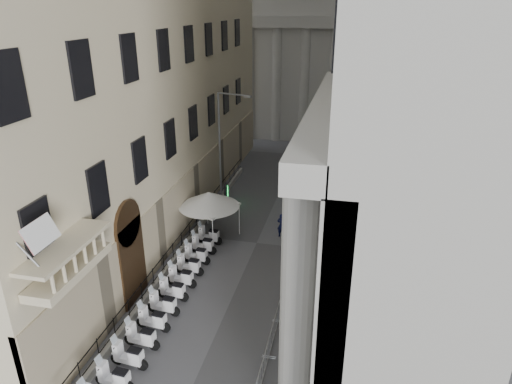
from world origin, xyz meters
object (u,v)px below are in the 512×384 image
info_kiosk (226,194)px  pedestrian_a (282,225)px  security_tent (206,196)px  street_lamp (223,139)px  pedestrian_b (293,167)px

info_kiosk → pedestrian_a: bearing=-53.2°
info_kiosk → pedestrian_a: pedestrian_a is taller
security_tent → pedestrian_a: size_ratio=2.34×
info_kiosk → pedestrian_a: size_ratio=0.96×
security_tent → street_lamp: bearing=92.4°
security_tent → pedestrian_b: 12.38m
security_tent → info_kiosk: security_tent is taller
security_tent → pedestrian_a: (5.02, 0.38, -1.83)m
street_lamp → pedestrian_a: street_lamp is taller
security_tent → pedestrian_a: 5.36m
security_tent → street_lamp: 5.66m
pedestrian_a → pedestrian_b: (-0.87, 11.16, 0.14)m
security_tent → pedestrian_b: security_tent is taller
pedestrian_a → pedestrian_b: 11.20m
street_lamp → security_tent: bearing=-72.0°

